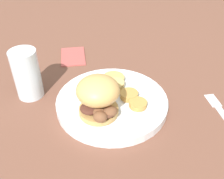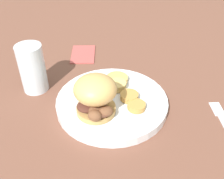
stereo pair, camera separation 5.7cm
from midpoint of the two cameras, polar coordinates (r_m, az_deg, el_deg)
name	(u,v)px [view 2 (the right image)]	position (r m, az deg, el deg)	size (l,w,h in m)	color
ground_plane	(112,106)	(0.60, 2.72, -3.66)	(4.00, 4.00, 0.00)	brown
dinner_plate	(112,102)	(0.60, 2.76, -2.77)	(0.25, 0.25, 0.02)	white
sandwich	(96,96)	(0.52, -0.45, -1.58)	(0.09, 0.10, 0.09)	tan
potato_round_0	(136,106)	(0.57, 8.26, -3.70)	(0.04, 0.04, 0.01)	#BC8942
potato_round_1	(116,79)	(0.64, 3.40, 2.25)	(0.05, 0.05, 0.01)	tan
potato_round_2	(118,85)	(0.62, 3.89, 0.87)	(0.04, 0.04, 0.02)	#DBB766
potato_round_3	(94,82)	(0.63, -1.25, 1.65)	(0.04, 0.04, 0.02)	#BC8942
potato_round_4	(129,96)	(0.59, 6.57, -1.57)	(0.04, 0.04, 0.01)	#BC8942
drinking_glass	(32,68)	(0.64, -14.53, 4.37)	(0.06, 0.06, 0.12)	silver
napkin	(83,54)	(0.80, -4.26, 7.71)	(0.11, 0.07, 0.01)	#B24C47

